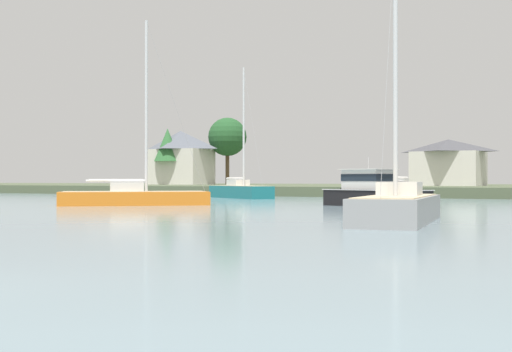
{
  "coord_description": "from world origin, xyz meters",
  "views": [
    {
      "loc": [
        10.77,
        -6.1,
        1.7
      ],
      "look_at": [
        -4.02,
        21.06,
        1.87
      ],
      "focal_mm": 50.72,
      "sensor_mm": 36.0,
      "label": 1
    }
  ],
  "objects_px": {
    "sailboat_grey": "(398,216)",
    "sailboat_orange": "(134,201)",
    "cruiser_black": "(367,197)",
    "sailboat_teal": "(240,195)"
  },
  "relations": [
    {
      "from": "sailboat_grey",
      "to": "sailboat_orange",
      "type": "xyz_separation_m",
      "value": [
        -21.59,
        10.61,
        0.0
      ]
    },
    {
      "from": "cruiser_black",
      "to": "sailboat_orange",
      "type": "bearing_deg",
      "value": -157.11
    },
    {
      "from": "sailboat_grey",
      "to": "sailboat_orange",
      "type": "bearing_deg",
      "value": 153.83
    },
    {
      "from": "sailboat_teal",
      "to": "sailboat_orange",
      "type": "relative_size",
      "value": 0.99
    },
    {
      "from": "sailboat_orange",
      "to": "cruiser_black",
      "type": "bearing_deg",
      "value": 22.89
    },
    {
      "from": "sailboat_grey",
      "to": "cruiser_black",
      "type": "bearing_deg",
      "value": 113.79
    },
    {
      "from": "sailboat_teal",
      "to": "cruiser_black",
      "type": "height_order",
      "value": "sailboat_teal"
    },
    {
      "from": "sailboat_teal",
      "to": "sailboat_grey",
      "type": "relative_size",
      "value": 1.05
    },
    {
      "from": "cruiser_black",
      "to": "sailboat_orange",
      "type": "height_order",
      "value": "sailboat_orange"
    },
    {
      "from": "sailboat_grey",
      "to": "sailboat_teal",
      "type": "bearing_deg",
      "value": 129.04
    }
  ]
}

